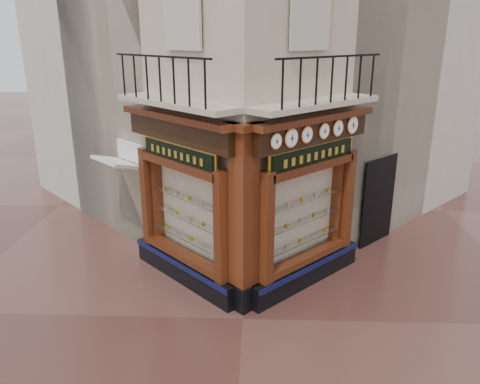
{
  "coord_description": "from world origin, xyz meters",
  "views": [
    {
      "loc": [
        0.27,
        -8.29,
        5.53
      ],
      "look_at": [
        -0.14,
        2.0,
        2.09
      ],
      "focal_mm": 35.0,
      "sensor_mm": 36.0,
      "label": 1
    }
  ],
  "objects_px": {
    "clock_e": "(338,128)",
    "clock_f": "(352,125)",
    "clock_a": "(276,141)",
    "signboard_right": "(313,155)",
    "signboard_left": "(178,154)",
    "clock_b": "(291,138)",
    "awning": "(124,250)",
    "clock_c": "(307,135)",
    "corner_pilaster": "(244,222)",
    "clock_d": "(324,131)"
  },
  "relations": [
    {
      "from": "clock_a",
      "to": "clock_b",
      "type": "xyz_separation_m",
      "value": [
        0.31,
        0.31,
        0.0
      ]
    },
    {
      "from": "clock_c",
      "to": "clock_b",
      "type": "bearing_deg",
      "value": 180.0
    },
    {
      "from": "clock_c",
      "to": "signboard_right",
      "type": "xyz_separation_m",
      "value": [
        0.2,
        0.36,
        -0.52
      ]
    },
    {
      "from": "corner_pilaster",
      "to": "clock_c",
      "type": "relative_size",
      "value": 11.08
    },
    {
      "from": "clock_f",
      "to": "signboard_left",
      "type": "height_order",
      "value": "clock_f"
    },
    {
      "from": "clock_a",
      "to": "signboard_right",
      "type": "height_order",
      "value": "clock_a"
    },
    {
      "from": "signboard_left",
      "to": "signboard_right",
      "type": "xyz_separation_m",
      "value": [
        2.92,
        0.0,
        -0.0
      ]
    },
    {
      "from": "clock_d",
      "to": "clock_f",
      "type": "relative_size",
      "value": 0.85
    },
    {
      "from": "clock_d",
      "to": "clock_f",
      "type": "distance_m",
      "value": 1.04
    },
    {
      "from": "clock_e",
      "to": "clock_f",
      "type": "xyz_separation_m",
      "value": [
        0.39,
        0.39,
        0.0
      ]
    },
    {
      "from": "clock_d",
      "to": "signboard_right",
      "type": "distance_m",
      "value": 0.56
    },
    {
      "from": "clock_e",
      "to": "awning",
      "type": "relative_size",
      "value": 0.28
    },
    {
      "from": "clock_b",
      "to": "signboard_left",
      "type": "relative_size",
      "value": 0.21
    },
    {
      "from": "awning",
      "to": "clock_e",
      "type": "bearing_deg",
      "value": -148.11
    },
    {
      "from": "awning",
      "to": "signboard_right",
      "type": "xyz_separation_m",
      "value": [
        4.82,
        -1.63,
        3.1
      ]
    },
    {
      "from": "clock_b",
      "to": "awning",
      "type": "distance_m",
      "value": 6.07
    },
    {
      "from": "corner_pilaster",
      "to": "awning",
      "type": "height_order",
      "value": "corner_pilaster"
    },
    {
      "from": "clock_a",
      "to": "clock_f",
      "type": "bearing_deg",
      "value": 0.0
    },
    {
      "from": "signboard_left",
      "to": "clock_c",
      "type": "bearing_deg",
      "value": -142.57
    },
    {
      "from": "clock_c",
      "to": "clock_d",
      "type": "height_order",
      "value": "clock_c"
    },
    {
      "from": "clock_d",
      "to": "signboard_right",
      "type": "xyz_separation_m",
      "value": [
        -0.2,
        -0.04,
        -0.52
      ]
    },
    {
      "from": "clock_d",
      "to": "awning",
      "type": "height_order",
      "value": "clock_d"
    },
    {
      "from": "corner_pilaster",
      "to": "clock_c",
      "type": "xyz_separation_m",
      "value": [
        1.26,
        0.65,
        1.67
      ]
    },
    {
      "from": "clock_b",
      "to": "clock_c",
      "type": "relative_size",
      "value": 1.11
    },
    {
      "from": "clock_b",
      "to": "clock_e",
      "type": "bearing_deg",
      "value": 0.0
    },
    {
      "from": "clock_c",
      "to": "clock_e",
      "type": "distance_m",
      "value": 1.06
    },
    {
      "from": "clock_d",
      "to": "awning",
      "type": "relative_size",
      "value": 0.27
    },
    {
      "from": "signboard_left",
      "to": "signboard_right",
      "type": "relative_size",
      "value": 0.93
    },
    {
      "from": "clock_a",
      "to": "clock_f",
      "type": "height_order",
      "value": "clock_f"
    },
    {
      "from": "clock_c",
      "to": "signboard_right",
      "type": "height_order",
      "value": "clock_c"
    },
    {
      "from": "clock_a",
      "to": "clock_c",
      "type": "height_order",
      "value": "clock_c"
    },
    {
      "from": "corner_pilaster",
      "to": "awning",
      "type": "xyz_separation_m",
      "value": [
        -3.36,
        2.65,
        -1.95
      ]
    },
    {
      "from": "clock_a",
      "to": "awning",
      "type": "height_order",
      "value": "clock_a"
    },
    {
      "from": "clock_c",
      "to": "clock_f",
      "type": "distance_m",
      "value": 1.61
    },
    {
      "from": "corner_pilaster",
      "to": "clock_f",
      "type": "bearing_deg",
      "value": -8.21
    },
    {
      "from": "clock_f",
      "to": "clock_a",
      "type": "bearing_deg",
      "value": 180.0
    },
    {
      "from": "signboard_right",
      "to": "signboard_left",
      "type": "bearing_deg",
      "value": 135.0
    },
    {
      "from": "clock_c",
      "to": "signboard_left",
      "type": "distance_m",
      "value": 2.79
    },
    {
      "from": "corner_pilaster",
      "to": "clock_a",
      "type": "xyz_separation_m",
      "value": [
        0.61,
        0.0,
        1.67
      ]
    },
    {
      "from": "corner_pilaster",
      "to": "signboard_left",
      "type": "bearing_deg",
      "value": 100.25
    },
    {
      "from": "signboard_left",
      "to": "clock_f",
      "type": "bearing_deg",
      "value": -123.62
    },
    {
      "from": "clock_e",
      "to": "clock_f",
      "type": "bearing_deg",
      "value": -0.0
    },
    {
      "from": "corner_pilaster",
      "to": "clock_d",
      "type": "height_order",
      "value": "corner_pilaster"
    },
    {
      "from": "clock_f",
      "to": "signboard_left",
      "type": "bearing_deg",
      "value": 146.38
    },
    {
      "from": "clock_e",
      "to": "signboard_right",
      "type": "bearing_deg",
      "value": 170.44
    },
    {
      "from": "signboard_left",
      "to": "signboard_right",
      "type": "height_order",
      "value": "signboard_right"
    },
    {
      "from": "clock_e",
      "to": "signboard_left",
      "type": "distance_m",
      "value": 3.52
    },
    {
      "from": "clock_d",
      "to": "awning",
      "type": "bearing_deg",
      "value": 117.36
    },
    {
      "from": "awning",
      "to": "signboard_right",
      "type": "relative_size",
      "value": 0.65
    },
    {
      "from": "clock_d",
      "to": "signboard_right",
      "type": "bearing_deg",
      "value": 146.53
    }
  ]
}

